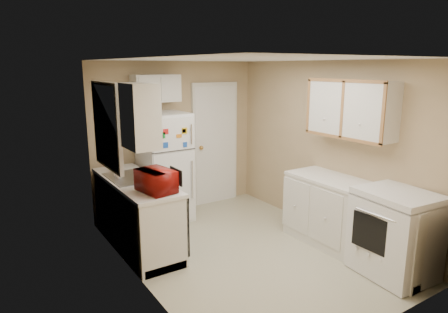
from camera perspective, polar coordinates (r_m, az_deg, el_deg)
floor at (r=5.29m, az=3.03°, el=-13.27°), size 3.80×3.80×0.00m
ceiling at (r=4.75m, az=3.37°, el=13.70°), size 3.80×3.80×0.00m
wall_left at (r=4.24m, az=-12.33°, el=-2.88°), size 3.80×3.80×0.00m
wall_right at (r=5.80m, az=14.44°, el=1.23°), size 3.80×3.80×0.00m
wall_back at (r=6.48m, az=-6.75°, el=2.73°), size 2.80×2.80×0.00m
wall_front at (r=3.59m, az=21.45°, el=-6.36°), size 2.80×2.80×0.00m
left_counter at (r=5.37m, az=-12.38°, el=-7.93°), size 0.60×1.80×0.90m
dishwasher at (r=4.94m, az=-6.72°, el=-9.06°), size 0.03×0.58×0.72m
sink at (r=5.38m, az=-13.16°, el=-3.34°), size 0.54×0.74×0.16m
microwave at (r=4.67m, az=-9.63°, el=-3.22°), size 0.51×0.34×0.31m
soap_bottle at (r=5.66m, az=-14.97°, el=-1.16°), size 0.10×0.10×0.22m
window_blinds at (r=5.15m, az=-16.30°, el=4.21°), size 0.10×0.98×1.08m
upper_cabinet_left at (r=4.37m, az=-11.89°, el=5.66°), size 0.30×0.45×0.70m
refrigerator at (r=6.10m, az=-8.46°, el=-1.54°), size 0.69×0.67×1.65m
cabinet_over_fridge at (r=6.09m, az=-9.73°, el=9.58°), size 0.70×0.30×0.40m
interior_door at (r=6.81m, az=-1.27°, el=1.77°), size 0.86×0.06×2.08m
right_counter at (r=5.29m, az=18.16°, el=-8.61°), size 0.60×2.00×0.90m
stove at (r=4.93m, az=23.23°, el=-10.07°), size 0.73×0.87×0.99m
upper_cabinet_right at (r=5.28m, az=17.68°, el=6.51°), size 0.30×1.20×0.70m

